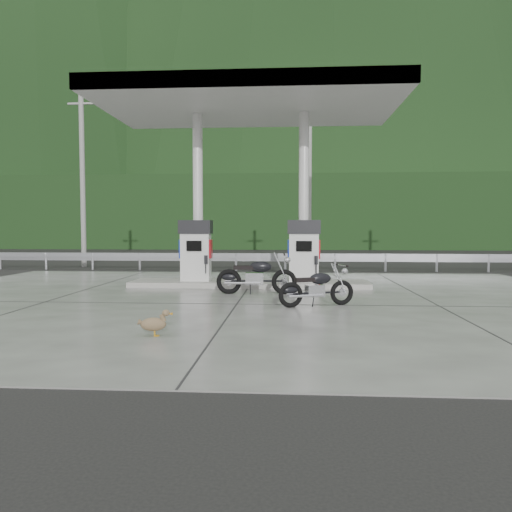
# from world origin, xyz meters

# --- Properties ---
(ground) EXTENTS (160.00, 160.00, 0.00)m
(ground) POSITION_xyz_m (0.00, 0.00, 0.00)
(ground) COLOR black
(ground) RESTS_ON ground
(forecourt_apron) EXTENTS (18.00, 14.00, 0.02)m
(forecourt_apron) POSITION_xyz_m (0.00, 0.00, 0.01)
(forecourt_apron) COLOR #61605C
(forecourt_apron) RESTS_ON ground
(pump_island) EXTENTS (7.00, 1.40, 0.15)m
(pump_island) POSITION_xyz_m (0.00, 2.50, 0.10)
(pump_island) COLOR gray
(pump_island) RESTS_ON forecourt_apron
(gas_pump_left) EXTENTS (0.95, 0.55, 1.80)m
(gas_pump_left) POSITION_xyz_m (-1.60, 2.50, 1.07)
(gas_pump_left) COLOR silver
(gas_pump_left) RESTS_ON pump_island
(gas_pump_right) EXTENTS (0.95, 0.55, 1.80)m
(gas_pump_right) POSITION_xyz_m (1.60, 2.50, 1.07)
(gas_pump_right) COLOR silver
(gas_pump_right) RESTS_ON pump_island
(canopy_column_left) EXTENTS (0.30, 0.30, 5.00)m
(canopy_column_left) POSITION_xyz_m (-1.60, 2.90, 2.67)
(canopy_column_left) COLOR silver
(canopy_column_left) RESTS_ON pump_island
(canopy_column_right) EXTENTS (0.30, 0.30, 5.00)m
(canopy_column_right) POSITION_xyz_m (1.60, 2.90, 2.67)
(canopy_column_right) COLOR silver
(canopy_column_right) RESTS_ON pump_island
(canopy_roof) EXTENTS (8.50, 5.00, 0.40)m
(canopy_roof) POSITION_xyz_m (0.00, 2.50, 5.37)
(canopy_roof) COLOR silver
(canopy_roof) RESTS_ON canopy_column_left
(guardrail) EXTENTS (26.00, 0.16, 1.42)m
(guardrail) POSITION_xyz_m (0.00, 8.00, 0.71)
(guardrail) COLOR #97999F
(guardrail) RESTS_ON ground
(road) EXTENTS (60.00, 7.00, 0.01)m
(road) POSITION_xyz_m (0.00, 11.50, 0.00)
(road) COLOR black
(road) RESTS_ON ground
(utility_pole_a) EXTENTS (0.22, 0.22, 8.00)m
(utility_pole_a) POSITION_xyz_m (-8.00, 9.50, 4.00)
(utility_pole_a) COLOR gray
(utility_pole_a) RESTS_ON ground
(utility_pole_b) EXTENTS (0.22, 0.22, 8.00)m
(utility_pole_b) POSITION_xyz_m (2.00, 9.50, 4.00)
(utility_pole_b) COLOR gray
(utility_pole_b) RESTS_ON ground
(tree_band) EXTENTS (80.00, 6.00, 6.00)m
(tree_band) POSITION_xyz_m (0.00, 30.00, 3.00)
(tree_band) COLOR black
(tree_band) RESTS_ON ground
(forested_hills) EXTENTS (100.00, 40.00, 140.00)m
(forested_hills) POSITION_xyz_m (0.00, 60.00, 0.00)
(forested_hills) COLOR black
(forested_hills) RESTS_ON ground
(motorcycle_left) EXTENTS (1.97, 0.67, 0.93)m
(motorcycle_left) POSITION_xyz_m (0.33, 0.76, 0.48)
(motorcycle_left) COLOR black
(motorcycle_left) RESTS_ON forecourt_apron
(motorcycle_right) EXTENTS (1.75, 1.11, 0.79)m
(motorcycle_right) POSITION_xyz_m (1.79, -1.15, 0.42)
(motorcycle_right) COLOR black
(motorcycle_right) RESTS_ON forecourt_apron
(duck) EXTENTS (0.52, 0.22, 0.36)m
(duck) POSITION_xyz_m (-0.97, -4.39, 0.20)
(duck) COLOR brown
(duck) RESTS_ON forecourt_apron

